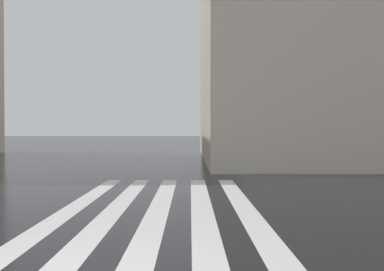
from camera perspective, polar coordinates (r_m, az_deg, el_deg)
name	(u,v)px	position (r m, az deg, el deg)	size (l,w,h in m)	color
zebra_crossing	(155,219)	(8.69, -5.15, -11.37)	(13.00, 4.50, 0.01)	silver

